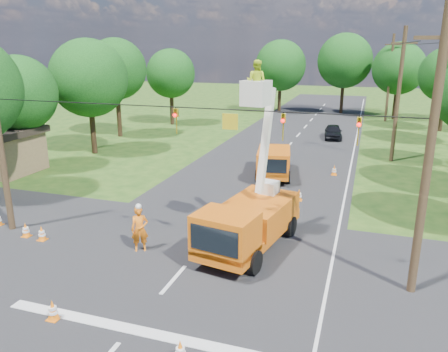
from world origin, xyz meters
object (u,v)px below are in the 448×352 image
(traffic_cone_4, at_px, (42,233))
(traffic_cone_5, at_px, (26,230))
(tree_left_e, at_px, (116,69))
(traffic_cone_7, at_px, (334,170))
(pole_right_mid, at_px, (398,95))
(tree_far_b, at_px, (345,61))
(ground_worker, at_px, (140,229))
(traffic_cone_3, at_px, (299,195))
(pole_right_near, at_px, (429,155))
(tree_left_c, at_px, (19,94))
(pole_right_far, at_px, (390,78))
(tree_left_f, at_px, (171,74))
(bucket_truck, at_px, (249,213))
(distant_car, at_px, (333,132))
(traffic_cone_0, at_px, (53,310))
(second_truck, at_px, (274,161))
(tree_left_d, at_px, (89,78))
(tree_right_e, at_px, (447,75))
(traffic_cone_1, at_px, (180,351))
(traffic_cone_2, at_px, (272,218))
(tree_far_a, at_px, (281,66))
(tree_far_c, at_px, (399,69))

(traffic_cone_4, bearing_deg, traffic_cone_5, 174.78)
(tree_left_e, bearing_deg, traffic_cone_7, -19.45)
(pole_right_mid, relative_size, tree_far_b, 0.97)
(ground_worker, bearing_deg, traffic_cone_4, 156.32)
(traffic_cone_3, distance_m, pole_right_near, 11.10)
(pole_right_near, distance_m, tree_left_c, 26.57)
(ground_worker, relative_size, traffic_cone_7, 2.87)
(ground_worker, relative_size, pole_right_far, 0.20)
(tree_left_f, bearing_deg, tree_far_b, 40.12)
(pole_right_near, height_order, tree_left_f, pole_right_near)
(bucket_truck, height_order, traffic_cone_3, bucket_truck)
(distant_car, bearing_deg, ground_worker, -108.18)
(traffic_cone_0, xyz_separation_m, tree_left_c, (-13.85, 14.50, 5.08))
(bucket_truck, height_order, traffic_cone_4, bucket_truck)
(tree_left_e, bearing_deg, tree_far_b, 49.28)
(traffic_cone_4, bearing_deg, second_truck, 59.68)
(tree_left_d, relative_size, tree_right_e, 1.07)
(ground_worker, xyz_separation_m, traffic_cone_4, (-4.79, -0.48, -0.66))
(traffic_cone_4, relative_size, tree_left_c, 0.09)
(distant_car, bearing_deg, tree_left_f, 165.61)
(traffic_cone_1, height_order, traffic_cone_5, same)
(ground_worker, height_order, tree_left_d, tree_left_d)
(ground_worker, distance_m, pole_right_mid, 23.27)
(pole_right_near, bearing_deg, traffic_cone_2, 143.64)
(traffic_cone_4, height_order, pole_right_near, pole_right_near)
(ground_worker, bearing_deg, pole_right_far, 45.39)
(traffic_cone_2, xyz_separation_m, tree_far_a, (-7.40, 38.51, 5.83))
(traffic_cone_4, distance_m, tree_left_c, 14.32)
(traffic_cone_0, bearing_deg, tree_left_f, 108.89)
(second_truck, height_order, pole_right_near, pole_right_near)
(ground_worker, xyz_separation_m, tree_far_a, (-2.60, 43.14, 5.17))
(traffic_cone_3, height_order, tree_right_e, tree_right_e)
(tree_left_c, relative_size, tree_far_b, 0.78)
(ground_worker, bearing_deg, tree_left_f, 82.95)
(pole_right_near, distance_m, tree_right_e, 35.41)
(traffic_cone_5, height_order, tree_left_e, tree_left_e)
(distant_car, height_order, pole_right_near, pole_right_near)
(tree_left_e, bearing_deg, traffic_cone_5, -69.07)
(traffic_cone_7, height_order, tree_far_a, tree_far_a)
(pole_right_mid, bearing_deg, traffic_cone_5, -129.09)
(pole_right_mid, bearing_deg, pole_right_near, -90.00)
(bucket_truck, xyz_separation_m, pole_right_far, (6.51, 38.52, 3.42))
(traffic_cone_0, xyz_separation_m, tree_far_a, (-2.35, 48.50, 5.83))
(pole_right_near, xyz_separation_m, tree_left_d, (-23.50, 15.00, 1.02))
(traffic_cone_1, xyz_separation_m, tree_left_f, (-16.87, 36.04, 5.33))
(tree_left_e, bearing_deg, pole_right_mid, -4.52)
(second_truck, height_order, ground_worker, second_truck)
(traffic_cone_1, bearing_deg, tree_left_e, 123.94)
(traffic_cone_7, bearing_deg, tree_far_c, 79.92)
(traffic_cone_2, bearing_deg, pole_right_near, -36.36)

